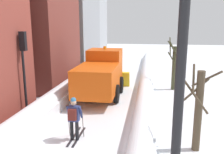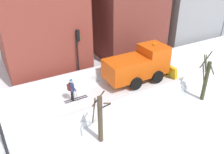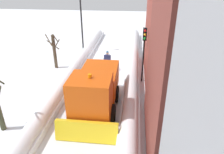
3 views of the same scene
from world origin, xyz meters
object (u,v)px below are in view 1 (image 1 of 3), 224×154
plow_truck (101,74)px  bare_tree_near (198,109)px  street_lamp (179,91)px  bare_tree_mid (174,66)px  skier (74,117)px  traffic_light_pole (24,59)px

plow_truck → bare_tree_near: bearing=-51.8°
plow_truck → street_lamp: 11.78m
bare_tree_mid → street_lamp: bearing=-95.2°
skier → bare_tree_near: size_ratio=0.56×
plow_truck → traffic_light_pole: traffic_light_pole is taller
street_lamp → bare_tree_near: 5.47m
skier → street_lamp: street_lamp is taller
skier → traffic_light_pole: traffic_light_pole is taller
bare_tree_near → bare_tree_mid: (-0.10, 8.52, 0.09)m
skier → traffic_light_pole: bearing=147.7°
traffic_light_pole → plow_truck: bearing=55.4°
plow_truck → traffic_light_pole: 5.30m
traffic_light_pole → street_lamp: 9.39m
plow_truck → skier: bearing=-89.1°
traffic_light_pole → bare_tree_mid: traffic_light_pole is taller
street_lamp → bare_tree_near: (1.33, 4.92, -2.00)m
traffic_light_pole → bare_tree_near: size_ratio=1.33×
traffic_light_pole → street_lamp: size_ratio=0.74×
traffic_light_pole → bare_tree_mid: bearing=40.8°
street_lamp → bare_tree_mid: street_lamp is taller
street_lamp → bare_tree_mid: bearing=84.8°
plow_truck → skier: 6.09m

